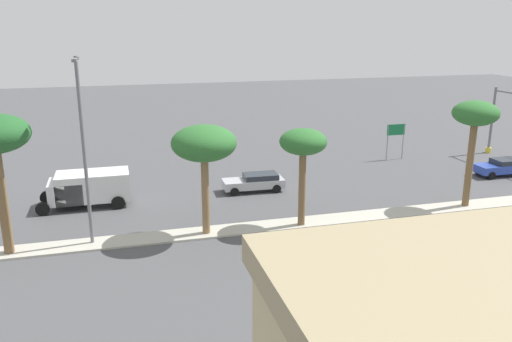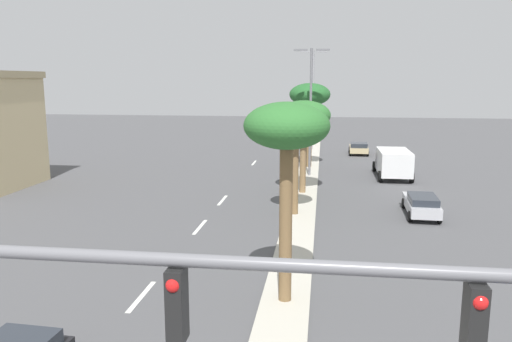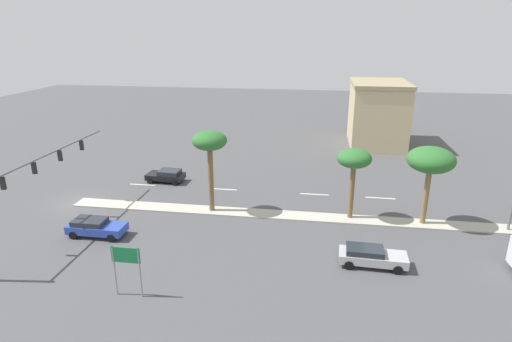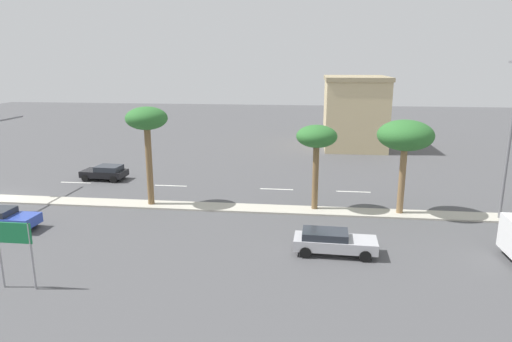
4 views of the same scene
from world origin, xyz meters
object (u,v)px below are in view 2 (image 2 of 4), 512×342
Objects in this scene: palm_tree_left at (310,97)px; sedan_tan_outboard at (359,148)px; palm_tree_mid at (287,134)px; sedan_silver_mid at (421,204)px; street_lamp_inboard at (311,103)px; box_truck at (393,162)px; street_lamp_rear at (313,93)px; palm_tree_rear at (304,117)px; palm_tree_center at (296,129)px.

palm_tree_left reaches higher than sedan_tan_outboard.
palm_tree_mid reaches higher than sedan_silver_mid.
sedan_tan_outboard is at bearing 94.70° from sedan_silver_mid.
palm_tree_mid is at bearing -118.90° from sedan_silver_mid.
box_truck is (6.90, 0.51, -4.88)m from street_lamp_inboard.
palm_tree_left is 4.37m from street_lamp_inboard.
box_truck is (7.08, -15.60, -5.23)m from street_lamp_rear.
palm_tree_left is 1.65× the size of sedan_silver_mid.
palm_tree_mid reaches higher than palm_tree_rear.
box_truck is (-0.13, 12.04, 0.59)m from sedan_silver_mid.
palm_tree_rear is 10.92m from box_truck.
street_lamp_inboard reaches higher than palm_tree_mid.
street_lamp_inboard is 0.94× the size of street_lamp_rear.
palm_tree_rear is at bearing 90.41° from palm_tree_mid.
palm_tree_center is 12.53m from street_lamp_inboard.
street_lamp_inboard reaches higher than sedan_tan_outboard.
street_lamp_inboard reaches higher than palm_tree_center.
box_truck is at bearing -65.59° from street_lamp_rear.
palm_tree_center is at bearing -91.11° from palm_tree_left.
sedan_silver_mid is at bearing -85.30° from sedan_tan_outboard.
palm_tree_left is (0.10, 10.90, 1.02)m from palm_tree_rear.
sedan_tan_outboard is 13.18m from box_truck.
palm_tree_left is at bearing 151.56° from box_truck.
palm_tree_left is 0.73× the size of street_lamp_inboard.
palm_tree_rear is at bearing -90.53° from palm_tree_left.
palm_tree_center is 0.99× the size of box_truck.
palm_tree_left is at bearing 90.05° from palm_tree_mid.
palm_tree_mid reaches higher than sedan_tan_outboard.
palm_tree_center is 0.93× the size of palm_tree_rear.
palm_tree_rear is 0.59× the size of street_lamp_rear.
palm_tree_mid is at bearing -97.68° from sedan_tan_outboard.
sedan_tan_outboard is (5.49, 26.01, -4.50)m from palm_tree_center.
palm_tree_rear reaches higher than sedan_tan_outboard.
box_truck is (7.20, 7.06, -4.20)m from palm_tree_rear.
palm_tree_left is 0.69× the size of street_lamp_rear.
street_lamp_rear is (0.12, 22.66, 1.03)m from palm_tree_rear.
palm_tree_left reaches higher than palm_tree_rear.
palm_tree_center is at bearing -92.42° from street_lamp_inboard.
palm_tree_mid is 40.68m from street_lamp_rear.
sedan_silver_mid is (7.23, -15.88, -5.81)m from palm_tree_left.
palm_tree_center is 8.83m from sedan_silver_mid.
box_truck is at bearing 4.22° from street_lamp_inboard.
palm_tree_center reaches higher than box_truck.
sedan_silver_mid is (7.21, -27.64, -5.82)m from street_lamp_rear.
palm_tree_mid is 28.93m from palm_tree_left.
street_lamp_rear is at bearing 153.39° from sedan_tan_outboard.
palm_tree_mid is 26.52m from box_truck.
palm_tree_mid is 1.56× the size of sedan_silver_mid.
palm_tree_center is at bearing -90.68° from street_lamp_rear.
palm_tree_mid is 38.85m from sedan_tan_outboard.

